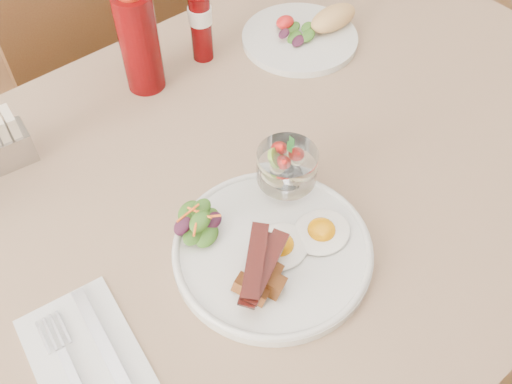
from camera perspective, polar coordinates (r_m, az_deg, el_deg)
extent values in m
plane|color=brown|center=(1.55, 1.01, -16.18)|extent=(5.00, 5.00, 0.00)
cylinder|color=brown|center=(1.68, 8.60, 10.37)|extent=(0.06, 0.06, 0.71)
cube|color=brown|center=(0.93, 1.64, 1.69)|extent=(1.30, 0.85, 0.04)
cube|color=#94755B|center=(0.91, 1.67, 2.56)|extent=(1.33, 0.88, 0.00)
cylinder|color=brown|center=(1.59, -17.40, -1.44)|extent=(0.04, 0.04, 0.45)
cylinder|color=brown|center=(1.68, -6.84, 4.73)|extent=(0.04, 0.04, 0.45)
cylinder|color=brown|center=(1.84, -22.63, 5.44)|extent=(0.04, 0.04, 0.45)
cylinder|color=brown|center=(1.92, -13.15, 10.60)|extent=(0.04, 0.04, 0.45)
cube|color=brown|center=(1.59, -16.88, 11.16)|extent=(0.42, 0.42, 0.03)
cube|color=brown|center=(1.30, -14.99, 14.99)|extent=(0.42, 0.03, 0.46)
cylinder|color=silver|center=(0.80, 1.65, -5.89)|extent=(0.28, 0.28, 0.02)
ellipsoid|color=white|center=(0.81, 6.54, -3.98)|extent=(0.11, 0.10, 0.01)
ellipsoid|color=orange|center=(0.80, 6.57, -3.77)|extent=(0.04, 0.04, 0.02)
ellipsoid|color=white|center=(0.79, 2.38, -5.45)|extent=(0.11, 0.10, 0.01)
ellipsoid|color=orange|center=(0.79, 2.39, -5.23)|extent=(0.04, 0.04, 0.02)
cube|color=brown|center=(0.76, -0.34, -8.58)|extent=(0.03, 0.03, 0.02)
cube|color=brown|center=(0.76, 1.48, -8.10)|extent=(0.03, 0.03, 0.02)
cube|color=brown|center=(0.74, 0.39, -10.19)|extent=(0.02, 0.02, 0.02)
cube|color=brown|center=(0.77, 0.66, -6.89)|extent=(0.03, 0.03, 0.02)
cube|color=brown|center=(0.75, 1.79, -9.32)|extent=(0.03, 0.03, 0.02)
cube|color=brown|center=(0.75, -1.35, -9.20)|extent=(0.02, 0.02, 0.02)
cube|color=brown|center=(0.75, 0.66, -7.33)|extent=(0.03, 0.03, 0.02)
cube|color=#51130D|center=(0.74, 0.17, -7.64)|extent=(0.10, 0.08, 0.01)
cube|color=#51130D|center=(0.73, 0.97, -7.42)|extent=(0.11, 0.07, 0.01)
cube|color=#51130D|center=(0.73, -0.07, -6.83)|extent=(0.10, 0.09, 0.01)
ellipsoid|color=#244A13|center=(0.81, -5.80, -3.83)|extent=(0.05, 0.04, 0.01)
ellipsoid|color=#244A13|center=(0.81, -4.84, -2.70)|extent=(0.04, 0.04, 0.01)
ellipsoid|color=#351024|center=(0.81, -7.26, -3.34)|extent=(0.04, 0.03, 0.01)
ellipsoid|color=#244A13|center=(0.79, -4.94, -4.37)|extent=(0.05, 0.04, 0.01)
ellipsoid|color=#244A13|center=(0.79, -6.26, -4.27)|extent=(0.04, 0.03, 0.01)
ellipsoid|color=#351024|center=(0.80, -4.37, -2.92)|extent=(0.04, 0.03, 0.01)
ellipsoid|color=#244A13|center=(0.80, -6.72, -1.97)|extent=(0.04, 0.04, 0.01)
ellipsoid|color=#244A13|center=(0.80, -5.52, -1.64)|extent=(0.04, 0.03, 0.01)
ellipsoid|color=#351024|center=(0.78, -7.33, -3.36)|extent=(0.03, 0.03, 0.01)
ellipsoid|color=#244A13|center=(0.78, -5.62, -2.94)|extent=(0.04, 0.03, 0.01)
cylinder|color=orange|center=(0.79, -5.67, -2.08)|extent=(0.02, 0.04, 0.01)
cylinder|color=orange|center=(0.79, -6.83, -2.09)|extent=(0.04, 0.01, 0.01)
cylinder|color=orange|center=(0.78, -4.97, -2.50)|extent=(0.03, 0.03, 0.01)
cylinder|color=orange|center=(0.78, -6.01, -3.13)|extent=(0.03, 0.03, 0.01)
cylinder|color=white|center=(0.85, 2.99, 0.65)|extent=(0.05, 0.05, 0.01)
cylinder|color=white|center=(0.85, 3.03, 1.17)|extent=(0.02, 0.02, 0.02)
cylinder|color=white|center=(0.82, 3.12, 2.61)|extent=(0.09, 0.09, 0.05)
cylinder|color=#FFE8B4|center=(0.82, 2.17, 1.88)|extent=(0.02, 0.02, 0.01)
cylinder|color=#FFE8B4|center=(0.83, 3.98, 2.75)|extent=(0.02, 0.02, 0.01)
cylinder|color=#FFE8B4|center=(0.83, 2.26, 3.08)|extent=(0.02, 0.02, 0.01)
cylinder|color=#7AB035|center=(0.81, 2.06, 3.21)|extent=(0.04, 0.04, 0.01)
cone|color=red|center=(0.81, 4.23, 3.67)|extent=(0.02, 0.02, 0.03)
cone|color=red|center=(0.80, 2.87, 2.93)|extent=(0.02, 0.02, 0.03)
cone|color=red|center=(0.81, 2.52, 4.44)|extent=(0.02, 0.02, 0.03)
ellipsoid|color=#318A34|center=(0.80, 3.39, 4.51)|extent=(0.02, 0.01, 0.00)
ellipsoid|color=#318A34|center=(0.80, 3.59, 5.01)|extent=(0.02, 0.01, 0.00)
cylinder|color=silver|center=(1.15, 4.39, 15.07)|extent=(0.22, 0.22, 0.01)
ellipsoid|color=#244A13|center=(1.13, 3.87, 15.15)|extent=(0.04, 0.03, 0.01)
ellipsoid|color=#244A13|center=(1.15, 3.77, 16.09)|extent=(0.03, 0.03, 0.01)
ellipsoid|color=#351024|center=(1.12, 4.24, 14.83)|extent=(0.03, 0.03, 0.01)
ellipsoid|color=#244A13|center=(1.13, 5.22, 15.31)|extent=(0.04, 0.03, 0.01)
ellipsoid|color=#244A13|center=(1.15, 5.11, 16.10)|extent=(0.03, 0.02, 0.01)
ellipsoid|color=#351024|center=(1.12, 2.82, 15.54)|extent=(0.03, 0.02, 0.01)
ellipsoid|color=red|center=(1.16, 2.91, 16.44)|extent=(0.04, 0.03, 0.02)
ellipsoid|color=tan|center=(1.17, 7.75, 16.95)|extent=(0.12, 0.07, 0.04)
cylinder|color=#540406|center=(1.01, -11.57, 14.39)|extent=(0.09, 0.09, 0.18)
cylinder|color=#540406|center=(1.08, -5.52, 16.03)|extent=(0.04, 0.04, 0.13)
cylinder|color=white|center=(1.06, -5.63, 17.22)|extent=(0.05, 0.05, 0.03)
cube|color=beige|center=(0.96, -24.03, 5.57)|extent=(0.02, 0.05, 0.06)
cube|color=beige|center=(0.96, -23.13, 5.98)|extent=(0.02, 0.05, 0.06)
cube|color=silver|center=(0.76, -16.13, -16.53)|extent=(0.15, 0.24, 0.00)
cube|color=#AFAFB4|center=(0.75, -14.44, -15.58)|extent=(0.04, 0.21, 0.00)
cube|color=#AFAFB4|center=(0.79, -20.53, -13.48)|extent=(0.01, 0.05, 0.00)
cube|color=#AFAFB4|center=(0.79, -19.92, -13.21)|extent=(0.01, 0.05, 0.00)
cube|color=#AFAFB4|center=(0.79, -19.31, -12.93)|extent=(0.01, 0.05, 0.00)
cube|color=#AFAFB4|center=(0.79, -18.70, -12.66)|extent=(0.01, 0.05, 0.00)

